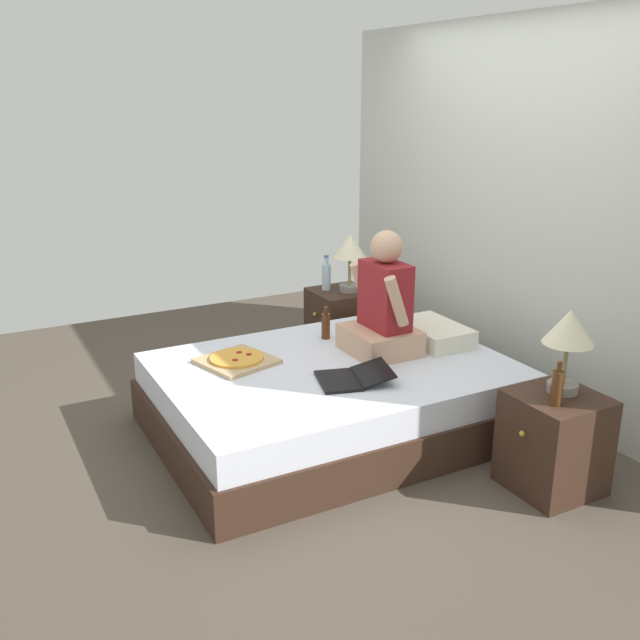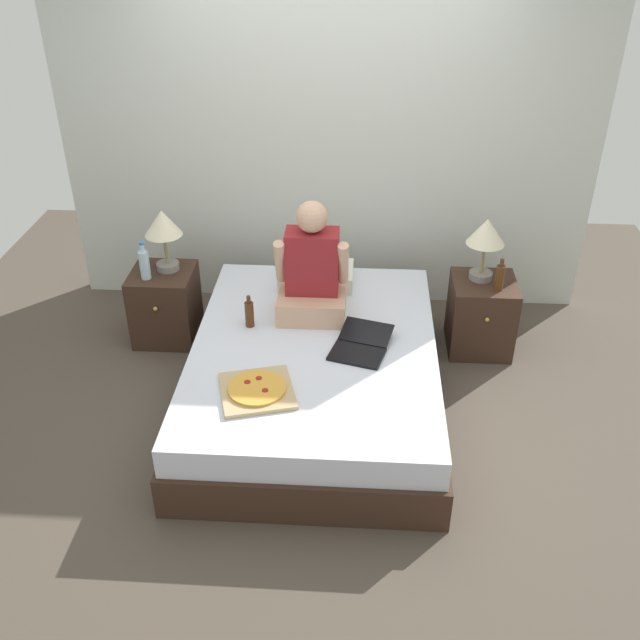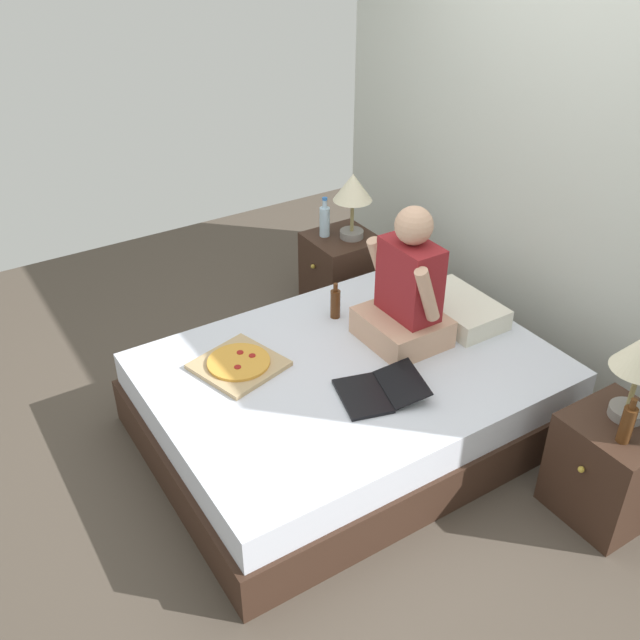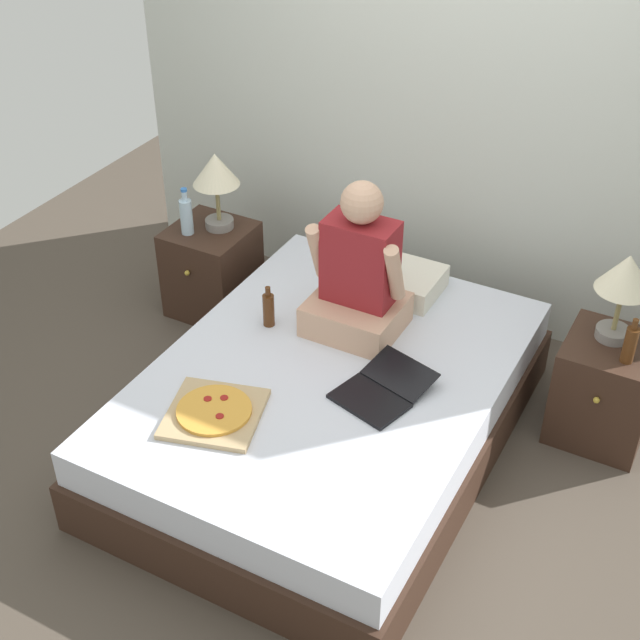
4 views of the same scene
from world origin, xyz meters
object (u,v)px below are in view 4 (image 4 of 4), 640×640
Objects in this scene: lamp_on_left_nightstand at (216,175)px; laptop at (380,392)px; lamp_on_right_nightstand at (625,279)px; beer_bottle_on_bed at (269,309)px; person_seated at (358,277)px; beer_bottle at (630,344)px; nightstand_left at (212,269)px; bed at (328,408)px; nightstand_right at (605,389)px; pizza_box at (214,413)px; water_bottle at (186,215)px.

lamp_on_left_nightstand reaches higher than laptop.
beer_bottle_on_bed is (-1.54, -0.57, -0.32)m from lamp_on_right_nightstand.
beer_bottle is at bearing 10.34° from person_seated.
laptop is at bearing -27.92° from nightstand_left.
lamp_on_right_nightstand reaches higher than beer_bottle.
bed is 4.70× the size of lamp_on_left_nightstand.
lamp_on_left_nightstand is (-1.10, 0.76, 0.64)m from bed.
nightstand_right is 1.31m from person_seated.
person_seated reaches higher than pizza_box.
pizza_box is (0.81, -1.27, -0.40)m from lamp_on_left_nightstand.
beer_bottle_on_bed is (-0.39, -0.19, -0.20)m from person_seated.
nightstand_right is 1.08× the size of pizza_box.
beer_bottle_on_bed is at bearing -159.58° from lamp_on_right_nightstand.
water_bottle reaches higher than laptop.
water_bottle is 1.20m from person_seated.
water_bottle is at bearing 156.16° from laptop.
nightstand_right is at bearing 0.00° from nightstand_left.
water_bottle is at bearing 179.76° from beer_bottle.
lamp_on_right_nightstand is at bearing 123.69° from beer_bottle.
laptop is at bearing -138.57° from nightstand_right.
beer_bottle reaches higher than nightstand_left.
lamp_on_right_nightstand is 1.96× the size of beer_bottle.
pizza_box is (-0.29, -0.51, 0.25)m from bed.
lamp_on_right_nightstand is (1.11, 0.76, 0.64)m from bed.
person_seated reaches higher than beer_bottle.
pizza_box is at bearing -105.51° from person_seated.
lamp_on_right_nightstand is at bearing 20.42° from beer_bottle_on_bed.
lamp_on_left_nightstand reaches higher than nightstand_right.
beer_bottle is (1.21, 0.61, 0.41)m from bed.
laptop is 0.75m from beer_bottle_on_bed.
person_seated is at bearing 127.27° from laptop.
nightstand_right is 1.16m from laptop.
nightstand_right is 2.43× the size of beer_bottle_on_bed.
lamp_on_left_nightstand is at bearing 176.27° from beer_bottle.
lamp_on_left_nightstand is 1.63× the size of water_bottle.
bed is 3.96× the size of nightstand_right.
water_bottle is at bearing 153.08° from bed.
person_seated reaches higher than lamp_on_right_nightstand.
lamp_on_right_nightstand reaches higher than pizza_box.
bed is at bearing -153.26° from beer_bottle.
nightstand_right is (2.35, 0.09, -0.38)m from water_bottle.
nightstand_right is (2.23, -0.05, -0.59)m from lamp_on_left_nightstand.
pizza_box is at bearing -57.45° from lamp_on_left_nightstand.
water_bottle is (-0.08, -0.09, 0.38)m from nightstand_left.
person_seated reaches higher than nightstand_left.
lamp_on_left_nightstand is 2.32m from beer_bottle.
lamp_on_right_nightstand is (2.20, 0.00, 0.00)m from lamp_on_left_nightstand.
lamp_on_right_nightstand reaches higher than beer_bottle_on_bed.
bed is 9.20× the size of beer_bottle.
beer_bottle is 1.69m from beer_bottle_on_bed.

